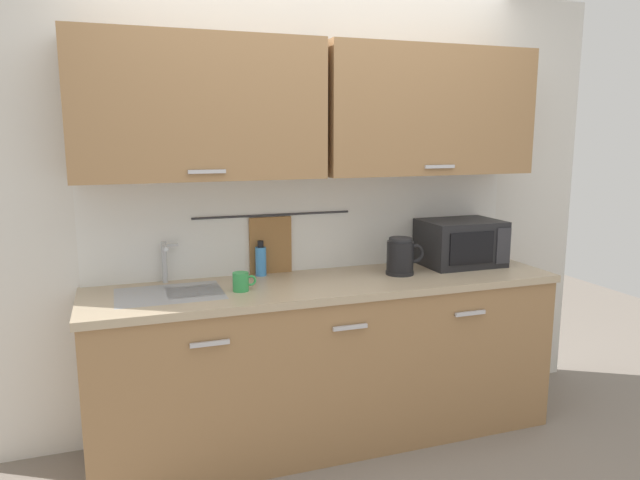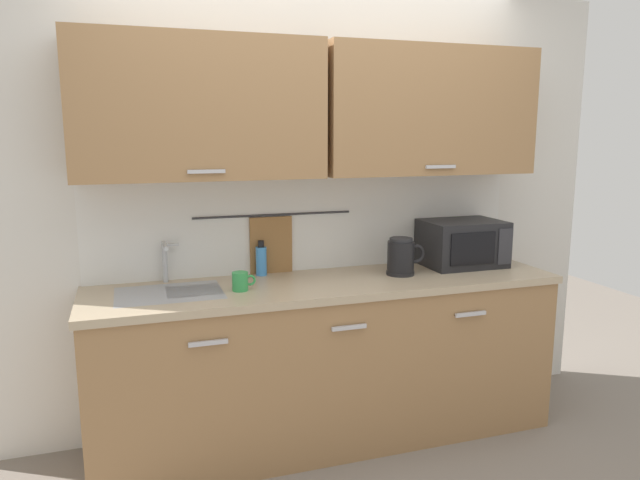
{
  "view_description": "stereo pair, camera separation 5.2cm",
  "coord_description": "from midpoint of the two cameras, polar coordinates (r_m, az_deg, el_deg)",
  "views": [
    {
      "loc": [
        -1.06,
        -2.57,
        1.68
      ],
      "look_at": [
        -0.04,
        0.33,
        1.12
      ],
      "focal_mm": 33.02,
      "sensor_mm": 36.0,
      "label": 1
    },
    {
      "loc": [
        -1.01,
        -2.59,
        1.68
      ],
      "look_at": [
        -0.04,
        0.33,
        1.12
      ],
      "focal_mm": 33.02,
      "sensor_mm": 36.0,
      "label": 2
    }
  ],
  "objects": [
    {
      "name": "dish_soap_bottle",
      "position": [
        3.28,
        -6.21,
        -1.97
      ],
      "size": [
        0.06,
        0.06,
        0.2
      ],
      "color": "#3F8CD8",
      "rests_on": "counter_unit"
    },
    {
      "name": "sink_faucet",
      "position": [
        3.18,
        -15.26,
        -1.6
      ],
      "size": [
        0.09,
        0.17,
        0.22
      ],
      "color": "#B2B5BA",
      "rests_on": "counter_unit"
    },
    {
      "name": "microwave",
      "position": [
        3.61,
        13.06,
        -0.25
      ],
      "size": [
        0.46,
        0.35,
        0.27
      ],
      "color": "black",
      "rests_on": "counter_unit"
    },
    {
      "name": "electric_kettle",
      "position": [
        3.31,
        7.39,
        -1.6
      ],
      "size": [
        0.23,
        0.16,
        0.21
      ],
      "color": "black",
      "rests_on": "counter_unit"
    },
    {
      "name": "mug_near_sink",
      "position": [
        2.98,
        -8.14,
        -4.02
      ],
      "size": [
        0.12,
        0.08,
        0.09
      ],
      "color": "green",
      "rests_on": "counter_unit"
    },
    {
      "name": "ground",
      "position": [
        3.25,
        2.23,
        -20.84
      ],
      "size": [
        8.0,
        8.0,
        0.0
      ],
      "primitive_type": "plane",
      "color": "slate"
    },
    {
      "name": "back_wall_assembly",
      "position": [
        3.28,
        -1.03,
        7.58
      ],
      "size": [
        3.7,
        0.41,
        2.5
      ],
      "color": "silver",
      "rests_on": "ground"
    },
    {
      "name": "counter_unit",
      "position": [
        3.29,
        0.15,
        -11.5
      ],
      "size": [
        2.53,
        0.64,
        0.9
      ],
      "color": "#997047",
      "rests_on": "ground"
    }
  ]
}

